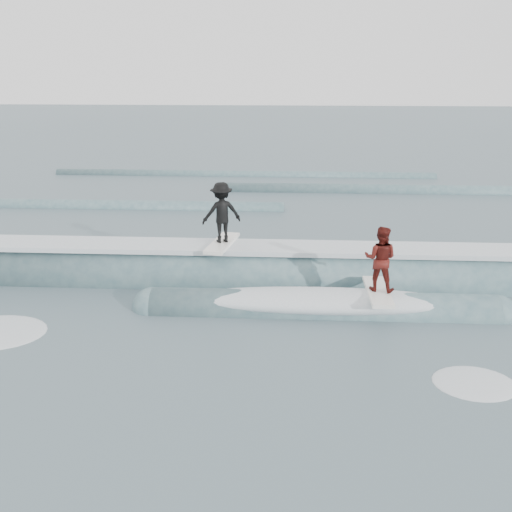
{
  "coord_description": "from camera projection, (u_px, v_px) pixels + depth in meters",
  "views": [
    {
      "loc": [
        0.87,
        -10.68,
        6.21
      ],
      "look_at": [
        0.0,
        4.34,
        1.1
      ],
      "focal_mm": 40.0,
      "sensor_mm": 36.0,
      "label": 1
    }
  ],
  "objects": [
    {
      "name": "surfer_red",
      "position": [
        380.0,
        262.0,
        14.48
      ],
      "size": [
        0.97,
        2.0,
        1.8
      ],
      "color": "white",
      "rests_on": "ground"
    },
    {
      "name": "far_swells",
      "position": [
        269.0,
        192.0,
        28.83
      ],
      "size": [
        40.95,
        8.65,
        0.8
      ],
      "color": "#3C5B65",
      "rests_on": "ground"
    },
    {
      "name": "surfer_black",
      "position": [
        222.0,
        215.0,
        16.6
      ],
      "size": [
        1.31,
        2.06,
        1.87
      ],
      "color": "white",
      "rests_on": "ground"
    },
    {
      "name": "whitewater",
      "position": [
        263.0,
        385.0,
        11.58
      ],
      "size": [
        15.25,
        6.22,
        0.1
      ],
      "color": "white",
      "rests_on": "ground"
    },
    {
      "name": "ground",
      "position": [
        244.0,
        370.0,
        12.14
      ],
      "size": [
        160.0,
        160.0,
        0.0
      ],
      "primitive_type": "plane",
      "color": "#425660",
      "rests_on": "ground"
    },
    {
      "name": "breaking_wave",
      "position": [
        269.0,
        284.0,
        16.76
      ],
      "size": [
        20.07,
        3.8,
        2.05
      ],
      "color": "#3C5B65",
      "rests_on": "ground"
    }
  ]
}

